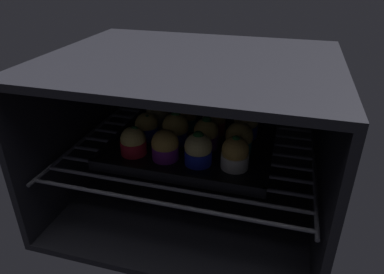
% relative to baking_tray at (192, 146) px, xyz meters
% --- Properties ---
extents(oven_cavity, '(0.59, 0.47, 0.37)m').
position_rel_baking_tray_xyz_m(oven_cavity, '(0.00, 0.03, 0.02)').
color(oven_cavity, black).
rests_on(oven_cavity, ground).
extents(oven_rack, '(0.55, 0.42, 0.01)m').
position_rel_baking_tray_xyz_m(oven_rack, '(0.00, -0.01, -0.01)').
color(oven_rack, '#51515B').
rests_on(oven_rack, oven_cavity).
extents(baking_tray, '(0.36, 0.29, 0.02)m').
position_rel_baking_tray_xyz_m(baking_tray, '(0.00, 0.00, 0.00)').
color(baking_tray, black).
rests_on(baking_tray, oven_rack).
extents(muffin_row0_col0, '(0.06, 0.06, 0.06)m').
position_rel_baking_tray_xyz_m(muffin_row0_col0, '(-0.11, -0.07, 0.03)').
color(muffin_row0_col0, red).
rests_on(muffin_row0_col0, baking_tray).
extents(muffin_row0_col1, '(0.06, 0.06, 0.07)m').
position_rel_baking_tray_xyz_m(muffin_row0_col1, '(-0.04, -0.08, 0.03)').
color(muffin_row0_col1, '#7A238C').
rests_on(muffin_row0_col1, baking_tray).
extents(muffin_row0_col2, '(0.06, 0.06, 0.07)m').
position_rel_baking_tray_xyz_m(muffin_row0_col2, '(0.03, -0.08, 0.04)').
color(muffin_row0_col2, '#1928B7').
rests_on(muffin_row0_col2, baking_tray).
extents(muffin_row0_col3, '(0.06, 0.06, 0.07)m').
position_rel_baking_tray_xyz_m(muffin_row0_col3, '(0.11, -0.07, 0.04)').
color(muffin_row0_col3, silver).
rests_on(muffin_row0_col3, baking_tray).
extents(muffin_row1_col0, '(0.06, 0.06, 0.06)m').
position_rel_baking_tray_xyz_m(muffin_row1_col0, '(-0.11, 0.00, 0.03)').
color(muffin_row1_col0, '#1928B7').
rests_on(muffin_row1_col0, baking_tray).
extents(muffin_row1_col1, '(0.06, 0.06, 0.08)m').
position_rel_baking_tray_xyz_m(muffin_row1_col1, '(-0.04, -0.00, 0.04)').
color(muffin_row1_col1, '#1928B7').
rests_on(muffin_row1_col1, baking_tray).
extents(muffin_row1_col2, '(0.06, 0.06, 0.07)m').
position_rel_baking_tray_xyz_m(muffin_row1_col2, '(0.03, -0.00, 0.04)').
color(muffin_row1_col2, '#7A238C').
rests_on(muffin_row1_col2, baking_tray).
extents(muffin_row1_col3, '(0.06, 0.06, 0.07)m').
position_rel_baking_tray_xyz_m(muffin_row1_col3, '(0.11, -0.00, 0.04)').
color(muffin_row1_col3, '#0C8C84').
rests_on(muffin_row1_col3, baking_tray).
extents(muffin_row2_col0, '(0.06, 0.06, 0.07)m').
position_rel_baking_tray_xyz_m(muffin_row2_col0, '(-0.11, 0.07, 0.04)').
color(muffin_row2_col0, silver).
rests_on(muffin_row2_col0, baking_tray).
extents(muffin_row2_col1, '(0.06, 0.06, 0.06)m').
position_rel_baking_tray_xyz_m(muffin_row2_col1, '(-0.04, 0.07, 0.03)').
color(muffin_row2_col1, '#0C8C84').
rests_on(muffin_row2_col1, baking_tray).
extents(muffin_row2_col2, '(0.06, 0.06, 0.07)m').
position_rel_baking_tray_xyz_m(muffin_row2_col2, '(0.03, 0.07, 0.04)').
color(muffin_row2_col2, red).
rests_on(muffin_row2_col2, baking_tray).
extents(muffin_row2_col3, '(0.06, 0.06, 0.07)m').
position_rel_baking_tray_xyz_m(muffin_row2_col3, '(0.11, 0.07, 0.04)').
color(muffin_row2_col3, '#1928B7').
rests_on(muffin_row2_col3, baking_tray).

